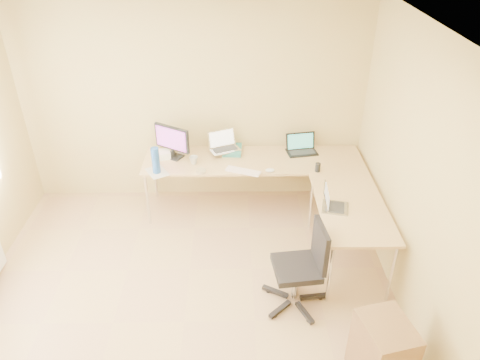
{
  "coord_description": "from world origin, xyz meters",
  "views": [
    {
      "loc": [
        0.48,
        -2.98,
        3.43
      ],
      "look_at": [
        0.55,
        1.1,
        0.9
      ],
      "focal_mm": 34.2,
      "sensor_mm": 36.0,
      "label": 1
    }
  ],
  "objects_px": {
    "mug": "(194,160)",
    "office_chair": "(297,263)",
    "laptop_black": "(302,144)",
    "monitor": "(172,142)",
    "cabinet": "(382,352)",
    "water_bottle": "(156,161)",
    "desk_return": "(348,234)",
    "keyboard": "(243,171)",
    "laptop_center": "(224,141)",
    "desk_fan": "(181,143)",
    "laptop_return": "(336,200)",
    "desk_main": "(253,185)"
  },
  "relations": [
    {
      "from": "desk_fan",
      "to": "office_chair",
      "type": "distance_m",
      "value": 2.2
    },
    {
      "from": "laptop_black",
      "to": "laptop_center",
      "type": "bearing_deg",
      "value": 170.57
    },
    {
      "from": "monitor",
      "to": "laptop_black",
      "type": "height_order",
      "value": "monitor"
    },
    {
      "from": "laptop_black",
      "to": "monitor",
      "type": "bearing_deg",
      "value": 173.37
    },
    {
      "from": "water_bottle",
      "to": "laptop_return",
      "type": "bearing_deg",
      "value": -21.11
    },
    {
      "from": "cabinet",
      "to": "monitor",
      "type": "bearing_deg",
      "value": 113.0
    },
    {
      "from": "monitor",
      "to": "laptop_black",
      "type": "bearing_deg",
      "value": 34.61
    },
    {
      "from": "monitor",
      "to": "office_chair",
      "type": "relative_size",
      "value": 0.52
    },
    {
      "from": "desk_return",
      "to": "keyboard",
      "type": "xyz_separation_m",
      "value": [
        -1.11,
        0.7,
        0.37
      ]
    },
    {
      "from": "water_bottle",
      "to": "desk_main",
      "type": "bearing_deg",
      "value": 14.8
    },
    {
      "from": "laptop_center",
      "to": "laptop_return",
      "type": "bearing_deg",
      "value": -69.51
    },
    {
      "from": "office_chair",
      "to": "cabinet",
      "type": "relative_size",
      "value": 1.48
    },
    {
      "from": "laptop_center",
      "to": "laptop_black",
      "type": "relative_size",
      "value": 0.97
    },
    {
      "from": "mug",
      "to": "desk_fan",
      "type": "relative_size",
      "value": 0.38
    },
    {
      "from": "mug",
      "to": "desk_main",
      "type": "bearing_deg",
      "value": 7.55
    },
    {
      "from": "office_chair",
      "to": "keyboard",
      "type": "bearing_deg",
      "value": 103.29
    },
    {
      "from": "monitor",
      "to": "keyboard",
      "type": "height_order",
      "value": "monitor"
    },
    {
      "from": "desk_main",
      "to": "laptop_black",
      "type": "relative_size",
      "value": 7.23
    },
    {
      "from": "desk_main",
      "to": "office_chair",
      "type": "relative_size",
      "value": 2.88
    },
    {
      "from": "monitor",
      "to": "mug",
      "type": "distance_m",
      "value": 0.35
    },
    {
      "from": "desk_return",
      "to": "laptop_black",
      "type": "height_order",
      "value": "laptop_black"
    },
    {
      "from": "water_bottle",
      "to": "laptop_center",
      "type": "bearing_deg",
      "value": 30.28
    },
    {
      "from": "mug",
      "to": "laptop_return",
      "type": "relative_size",
      "value": 0.33
    },
    {
      "from": "mug",
      "to": "office_chair",
      "type": "bearing_deg",
      "value": -54.98
    },
    {
      "from": "desk_fan",
      "to": "desk_return",
      "type": "bearing_deg",
      "value": -9.75
    },
    {
      "from": "desk_return",
      "to": "water_bottle",
      "type": "height_order",
      "value": "water_bottle"
    },
    {
      "from": "desk_return",
      "to": "laptop_center",
      "type": "relative_size",
      "value": 3.67
    },
    {
      "from": "laptop_center",
      "to": "keyboard",
      "type": "bearing_deg",
      "value": -87.28
    },
    {
      "from": "laptop_black",
      "to": "water_bottle",
      "type": "bearing_deg",
      "value": -174.92
    },
    {
      "from": "desk_main",
      "to": "cabinet",
      "type": "height_order",
      "value": "desk_main"
    },
    {
      "from": "desk_fan",
      "to": "office_chair",
      "type": "height_order",
      "value": "desk_fan"
    },
    {
      "from": "mug",
      "to": "cabinet",
      "type": "bearing_deg",
      "value": -55.68
    },
    {
      "from": "keyboard",
      "to": "laptop_return",
      "type": "distance_m",
      "value": 1.19
    },
    {
      "from": "laptop_center",
      "to": "cabinet",
      "type": "relative_size",
      "value": 0.57
    },
    {
      "from": "laptop_center",
      "to": "desk_fan",
      "type": "xyz_separation_m",
      "value": [
        -0.53,
        0.02,
        -0.03
      ]
    },
    {
      "from": "cabinet",
      "to": "mug",
      "type": "bearing_deg",
      "value": 110.85
    },
    {
      "from": "laptop_black",
      "to": "water_bottle",
      "type": "height_order",
      "value": "water_bottle"
    },
    {
      "from": "laptop_return",
      "to": "monitor",
      "type": "bearing_deg",
      "value": 70.87
    },
    {
      "from": "monitor",
      "to": "water_bottle",
      "type": "distance_m",
      "value": 0.4
    },
    {
      "from": "laptop_return",
      "to": "cabinet",
      "type": "bearing_deg",
      "value": -161.68
    },
    {
      "from": "keyboard",
      "to": "laptop_center",
      "type": "bearing_deg",
      "value": 137.58
    },
    {
      "from": "monitor",
      "to": "laptop_return",
      "type": "relative_size",
      "value": 1.56
    },
    {
      "from": "desk_fan",
      "to": "desk_main",
      "type": "bearing_deg",
      "value": 11.36
    },
    {
      "from": "laptop_black",
      "to": "mug",
      "type": "bearing_deg",
      "value": -178.82
    },
    {
      "from": "keyboard",
      "to": "desk_fan",
      "type": "xyz_separation_m",
      "value": [
        -0.75,
        0.47,
        0.12
      ]
    },
    {
      "from": "desk_return",
      "to": "mug",
      "type": "bearing_deg",
      "value": 151.8
    },
    {
      "from": "water_bottle",
      "to": "office_chair",
      "type": "height_order",
      "value": "water_bottle"
    },
    {
      "from": "laptop_black",
      "to": "mug",
      "type": "height_order",
      "value": "laptop_black"
    },
    {
      "from": "laptop_black",
      "to": "keyboard",
      "type": "xyz_separation_m",
      "value": [
        -0.74,
        -0.46,
        -0.11
      ]
    },
    {
      "from": "keyboard",
      "to": "water_bottle",
      "type": "xyz_separation_m",
      "value": [
        -1.0,
        0.0,
        0.15
      ]
    }
  ]
}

